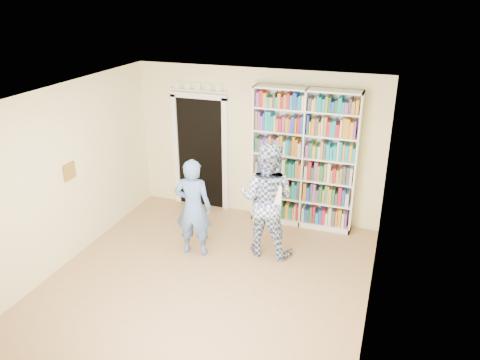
# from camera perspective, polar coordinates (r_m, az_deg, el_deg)

# --- Properties ---
(floor) EXTENTS (5.00, 5.00, 0.00)m
(floor) POSITION_cam_1_polar(r_m,az_deg,el_deg) (6.88, -4.42, -12.74)
(floor) COLOR #A5744F
(floor) RESTS_ON ground
(ceiling) EXTENTS (5.00, 5.00, 0.00)m
(ceiling) POSITION_cam_1_polar(r_m,az_deg,el_deg) (5.76, -5.23, 9.75)
(ceiling) COLOR white
(ceiling) RESTS_ON wall_back
(wall_back) EXTENTS (4.50, 0.00, 4.50)m
(wall_back) POSITION_cam_1_polar(r_m,az_deg,el_deg) (8.38, 2.07, 4.38)
(wall_back) COLOR #F4E7A8
(wall_back) RESTS_ON floor
(wall_left) EXTENTS (0.00, 5.00, 5.00)m
(wall_left) POSITION_cam_1_polar(r_m,az_deg,el_deg) (7.34, -21.10, 0.10)
(wall_left) COLOR #F4E7A8
(wall_left) RESTS_ON floor
(wall_right) EXTENTS (0.00, 5.00, 5.00)m
(wall_right) POSITION_cam_1_polar(r_m,az_deg,el_deg) (5.75, 16.34, -5.54)
(wall_right) COLOR #F4E7A8
(wall_right) RESTS_ON floor
(bookshelf) EXTENTS (1.78, 0.33, 2.45)m
(bookshelf) POSITION_cam_1_polar(r_m,az_deg,el_deg) (8.07, 7.81, 2.59)
(bookshelf) COLOR white
(bookshelf) RESTS_ON floor
(doorway) EXTENTS (1.10, 0.08, 2.43)m
(doorway) POSITION_cam_1_polar(r_m,az_deg,el_deg) (8.78, -4.87, 4.00)
(doorway) COLOR black
(doorway) RESTS_ON floor
(wall_art) EXTENTS (0.03, 0.25, 0.25)m
(wall_art) POSITION_cam_1_polar(r_m,az_deg,el_deg) (7.45, -20.08, 1.00)
(wall_art) COLOR brown
(wall_art) RESTS_ON wall_left
(man_blue) EXTENTS (0.63, 0.46, 1.59)m
(man_blue) POSITION_cam_1_polar(r_m,az_deg,el_deg) (7.28, -5.72, -3.38)
(man_blue) COLOR #4E6FAF
(man_blue) RESTS_ON floor
(man_plaid) EXTENTS (0.93, 0.74, 1.85)m
(man_plaid) POSITION_cam_1_polar(r_m,az_deg,el_deg) (7.23, 3.27, -2.36)
(man_plaid) COLOR navy
(man_plaid) RESTS_ON floor
(paper_sheet) EXTENTS (0.23, 0.06, 0.32)m
(paper_sheet) POSITION_cam_1_polar(r_m,az_deg,el_deg) (6.94, 4.13, -1.90)
(paper_sheet) COLOR white
(paper_sheet) RESTS_ON man_plaid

